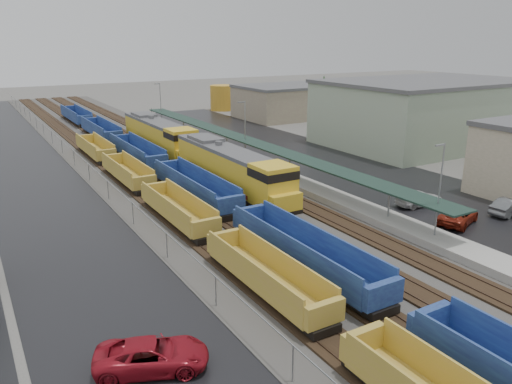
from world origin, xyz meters
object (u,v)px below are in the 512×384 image
(well_string_blue, at_px, (195,188))
(parked_car_east_e, at_px, (510,207))
(parked_car_east_c, at_px, (419,199))
(storage_tank, at_px, (223,98))
(parked_car_west_c, at_px, (152,356))
(parked_car_east_b, at_px, (458,216))
(locomotive_lead, at_px, (232,170))
(locomotive_trail, at_px, (160,137))
(well_string_yellow, at_px, (215,238))

(well_string_blue, relative_size, parked_car_east_e, 27.40)
(parked_car_east_c, height_order, parked_car_east_e, parked_car_east_e)
(well_string_blue, xyz_separation_m, parked_car_east_e, (22.81, -18.77, -0.46))
(storage_tank, relative_size, parked_car_west_c, 1.00)
(well_string_blue, relative_size, parked_car_east_c, 25.64)
(parked_car_east_c, xyz_separation_m, parked_car_east_e, (5.13, -5.96, 0.04))
(storage_tank, xyz_separation_m, parked_car_east_e, (-9.16, -75.35, -1.98))
(parked_car_west_c, bearing_deg, parked_car_east_b, -56.74)
(locomotive_lead, relative_size, storage_tank, 3.98)
(locomotive_trail, bearing_deg, well_string_yellow, -103.56)
(locomotive_lead, xyz_separation_m, parked_car_west_c, (-16.76, -23.11, -1.84))
(well_string_yellow, bearing_deg, parked_car_east_b, -14.32)
(storage_tank, bearing_deg, well_string_yellow, -117.46)
(well_string_yellow, bearing_deg, locomotive_lead, 56.70)
(locomotive_lead, distance_m, well_string_blue, 4.25)
(locomotive_lead, relative_size, parked_car_east_c, 4.42)
(locomotive_lead, height_order, storage_tank, storage_tank)
(well_string_blue, height_order, parked_car_east_e, well_string_blue)
(locomotive_lead, height_order, well_string_blue, locomotive_lead)
(well_string_blue, bearing_deg, parked_car_east_c, -35.92)
(parked_car_east_b, relative_size, parked_car_east_e, 1.11)
(well_string_yellow, bearing_deg, parked_car_east_c, -0.48)
(locomotive_lead, bearing_deg, parked_car_east_c, -42.09)
(locomotive_lead, bearing_deg, well_string_blue, 173.57)
(well_string_yellow, distance_m, storage_tank, 78.02)
(parked_car_east_b, distance_m, parked_car_east_e, 6.13)
(locomotive_lead, distance_m, parked_car_west_c, 28.61)
(parked_car_east_b, bearing_deg, locomotive_trail, -2.09)
(locomotive_trail, height_order, parked_car_east_b, locomotive_trail)
(well_string_blue, distance_m, storage_tank, 65.01)
(well_string_yellow, relative_size, parked_car_east_e, 18.51)
(locomotive_trail, height_order, well_string_blue, locomotive_trail)
(storage_tank, relative_size, parked_car_east_b, 1.07)
(storage_tank, distance_m, parked_car_east_b, 76.07)
(locomotive_lead, distance_m, well_string_yellow, 14.65)
(locomotive_trail, xyz_separation_m, storage_tank, (27.97, 36.03, 0.14))
(locomotive_lead, relative_size, parked_car_west_c, 3.97)
(well_string_yellow, xyz_separation_m, well_string_blue, (4.00, 12.63, 0.10))
(storage_tank, height_order, parked_car_east_c, storage_tank)
(well_string_yellow, relative_size, parked_car_east_c, 17.32)
(parked_car_east_e, bearing_deg, storage_tank, -12.20)
(well_string_blue, bearing_deg, locomotive_lead, -6.43)
(locomotive_lead, xyz_separation_m, locomotive_trail, (0.00, 21.00, 0.00))
(well_string_yellow, xyz_separation_m, parked_car_east_c, (21.68, -0.18, -0.41))
(locomotive_lead, xyz_separation_m, storage_tank, (27.97, 57.03, 0.14))
(locomotive_trail, bearing_deg, parked_car_east_c, -67.70)
(well_string_yellow, height_order, parked_car_east_b, well_string_yellow)
(parked_car_west_c, bearing_deg, storage_tank, -6.73)
(well_string_yellow, distance_m, parked_car_east_e, 27.51)
(parked_car_east_c, bearing_deg, parked_car_east_b, 177.04)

